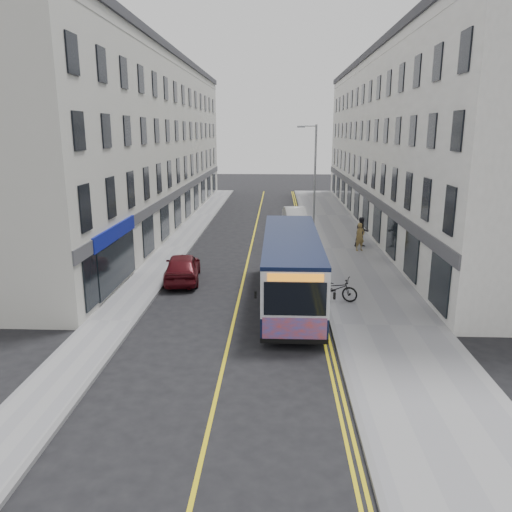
# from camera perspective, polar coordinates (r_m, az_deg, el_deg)

# --- Properties ---
(ground) EXTENTS (140.00, 140.00, 0.00)m
(ground) POSITION_cam_1_polar(r_m,az_deg,el_deg) (21.44, -2.39, -6.67)
(ground) COLOR black
(ground) RESTS_ON ground
(pavement_east) EXTENTS (4.50, 64.00, 0.12)m
(pavement_east) POSITION_cam_1_polar(r_m,az_deg,el_deg) (33.15, 10.21, 0.76)
(pavement_east) COLOR gray
(pavement_east) RESTS_ON ground
(pavement_west) EXTENTS (2.00, 64.00, 0.12)m
(pavement_west) POSITION_cam_1_polar(r_m,az_deg,el_deg) (33.53, -9.20, 0.96)
(pavement_west) COLOR gray
(pavement_west) RESTS_ON ground
(kerb_east) EXTENTS (0.18, 64.00, 0.13)m
(kerb_east) POSITION_cam_1_polar(r_m,az_deg,el_deg) (32.92, 6.33, 0.82)
(kerb_east) COLOR slate
(kerb_east) RESTS_ON ground
(kerb_west) EXTENTS (0.18, 64.00, 0.13)m
(kerb_west) POSITION_cam_1_polar(r_m,az_deg,el_deg) (33.34, -7.52, 0.95)
(kerb_west) COLOR slate
(kerb_west) RESTS_ON ground
(road_centre_line) EXTENTS (0.12, 64.00, 0.01)m
(road_centre_line) POSITION_cam_1_polar(r_m,az_deg,el_deg) (32.90, -0.64, 0.79)
(road_centre_line) COLOR gold
(road_centre_line) RESTS_ON ground
(road_dbl_yellow_inner) EXTENTS (0.10, 64.00, 0.01)m
(road_dbl_yellow_inner) POSITION_cam_1_polar(r_m,az_deg,el_deg) (32.91, 5.55, 0.72)
(road_dbl_yellow_inner) COLOR gold
(road_dbl_yellow_inner) RESTS_ON ground
(road_dbl_yellow_outer) EXTENTS (0.10, 64.00, 0.01)m
(road_dbl_yellow_outer) POSITION_cam_1_polar(r_m,az_deg,el_deg) (32.92, 5.90, 0.72)
(road_dbl_yellow_outer) COLOR gold
(road_dbl_yellow_outer) RESTS_ON ground
(terrace_east) EXTENTS (6.00, 46.00, 13.00)m
(terrace_east) POSITION_cam_1_polar(r_m,az_deg,el_deg) (42.12, 16.24, 12.11)
(terrace_east) COLOR white
(terrace_east) RESTS_ON ground
(terrace_west) EXTENTS (6.00, 46.00, 13.00)m
(terrace_west) POSITION_cam_1_polar(r_m,az_deg,el_deg) (42.36, -12.51, 12.34)
(terrace_west) COLOR beige
(terrace_west) RESTS_ON ground
(streetlamp) EXTENTS (1.32, 0.18, 8.00)m
(streetlamp) POSITION_cam_1_polar(r_m,az_deg,el_deg) (34.20, 6.60, 8.65)
(streetlamp) COLOR gray
(streetlamp) RESTS_ON ground
(city_bus) EXTENTS (2.49, 10.66, 3.09)m
(city_bus) POSITION_cam_1_polar(r_m,az_deg,el_deg) (22.49, 4.03, -1.16)
(city_bus) COLOR black
(city_bus) RESTS_ON ground
(bicycle) EXTENTS (2.20, 1.45, 1.09)m
(bicycle) POSITION_cam_1_polar(r_m,az_deg,el_deg) (22.93, 9.01, -3.67)
(bicycle) COLOR black
(bicycle) RESTS_ON pavement_east
(pedestrian_near) EXTENTS (0.77, 0.66, 1.79)m
(pedestrian_near) POSITION_cam_1_polar(r_m,az_deg,el_deg) (32.55, 11.80, 2.16)
(pedestrian_near) COLOR olive
(pedestrian_near) RESTS_ON pavement_east
(pedestrian_far) EXTENTS (1.08, 0.92, 1.96)m
(pedestrian_far) POSITION_cam_1_polar(r_m,az_deg,el_deg) (33.68, 12.00, 2.70)
(pedestrian_far) COLOR black
(pedestrian_far) RESTS_ON pavement_east
(car_white) EXTENTS (2.15, 4.92, 1.57)m
(car_white) POSITION_cam_1_polar(r_m,az_deg,el_deg) (40.48, 4.51, 4.41)
(car_white) COLOR silver
(car_white) RESTS_ON ground
(car_maroon) EXTENTS (2.25, 4.54, 1.49)m
(car_maroon) POSITION_cam_1_polar(r_m,az_deg,el_deg) (26.10, -8.40, -1.27)
(car_maroon) COLOR #510D14
(car_maroon) RESTS_ON ground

